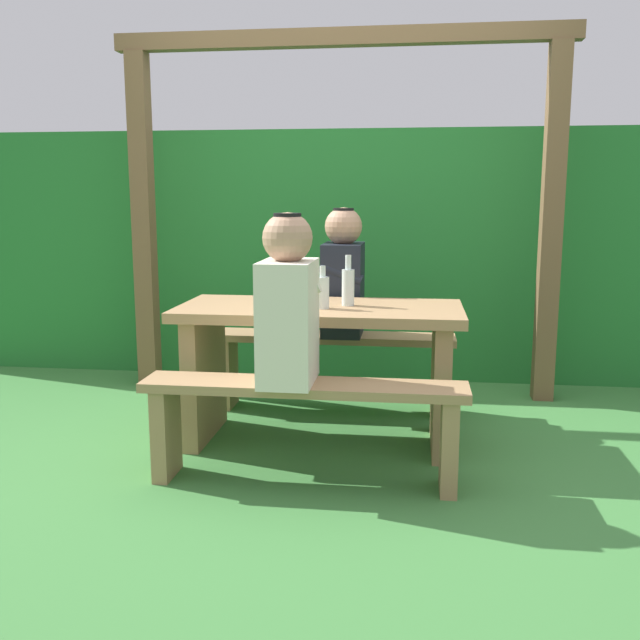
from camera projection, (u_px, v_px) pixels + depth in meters
ground_plane at (320, 441)px, 3.64m from camera, size 12.00×12.00×0.00m
hedge_backdrop at (350, 252)px, 5.13m from camera, size 6.40×0.80×1.66m
pergola_post_left at (144, 225)px, 4.53m from camera, size 0.12×0.12×2.10m
pergola_post_right at (551, 227)px, 4.21m from camera, size 0.12×0.12×2.10m
pergola_crossbeam at (341, 37)px, 4.18m from camera, size 2.76×0.10×0.10m
picnic_table at (320, 349)px, 3.56m from camera, size 1.40×0.64×0.70m
bench_near at (304, 411)px, 3.06m from camera, size 1.40×0.24×0.45m
bench_far at (332, 356)px, 4.11m from camera, size 1.40×0.24×0.45m
person_white_shirt at (288, 305)px, 2.99m from camera, size 0.25×0.35×0.72m
person_black_coat at (343, 277)px, 4.02m from camera, size 0.25×0.35×0.72m
drinking_glass at (264, 293)px, 3.60m from camera, size 0.07×0.07×0.10m
bottle_left at (323, 291)px, 3.43m from camera, size 0.06×0.06×0.21m
bottle_right at (348, 286)px, 3.51m from camera, size 0.06×0.06×0.25m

